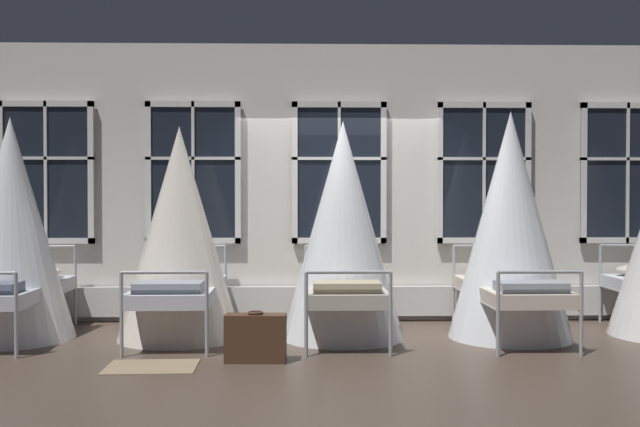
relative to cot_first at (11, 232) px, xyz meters
The scene contains 9 objects.
ground 3.74m from the cot_first, ahead, with size 22.97×22.97×0.00m, color #4C3D33.
back_wall_with_windows 3.80m from the cot_first, 18.54° to the left, with size 12.48×0.10×3.42m, color silver.
window_bank 3.72m from the cot_first, 16.79° to the left, with size 8.31×0.10×2.63m.
cot_first is the anchor object (origin of this frame).
cot_second 1.79m from the cot_first, ahead, with size 1.32×1.93×2.28m.
cot_third 3.55m from the cot_first, ahead, with size 1.32×1.92×2.34m.
cot_fourth 5.36m from the cot_first, ahead, with size 1.32×1.93×2.45m.
rug_second 2.49m from the cot_first, 36.62° to the right, with size 0.80×0.56×0.01m, color #8E7A5B.
suitcase_dark 3.05m from the cot_first, 22.74° to the right, with size 0.57×0.23×0.47m.
Camera 1 is at (-0.42, -7.73, 1.48)m, focal length 39.94 mm.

